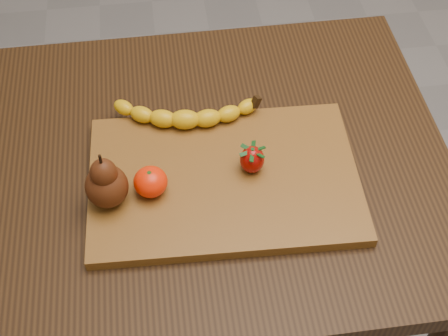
{
  "coord_description": "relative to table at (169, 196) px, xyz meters",
  "views": [
    {
      "loc": [
        0.01,
        -0.7,
        1.6
      ],
      "look_at": [
        0.09,
        -0.06,
        0.8
      ],
      "focal_mm": 50.0,
      "sensor_mm": 36.0,
      "label": 1
    }
  ],
  "objects": [
    {
      "name": "table",
      "position": [
        0.0,
        0.0,
        0.0
      ],
      "size": [
        1.0,
        0.7,
        0.76
      ],
      "color": "black",
      "rests_on": "ground"
    },
    {
      "name": "strawberry",
      "position": [
        0.14,
        -0.05,
        0.14
      ],
      "size": [
        0.05,
        0.05,
        0.05
      ],
      "primitive_type": null,
      "rotation": [
        0.0,
        0.0,
        0.27
      ],
      "color": "#980804",
      "rests_on": "cutting_board"
    },
    {
      "name": "mandarin",
      "position": [
        -0.03,
        -0.07,
        0.14
      ],
      "size": [
        0.07,
        0.07,
        0.05
      ],
      "primitive_type": "ellipsoid",
      "rotation": [
        0.0,
        0.0,
        0.29
      ],
      "color": "#F52402",
      "rests_on": "cutting_board"
    },
    {
      "name": "banana",
      "position": [
        0.04,
        0.06,
        0.14
      ],
      "size": [
        0.23,
        0.09,
        0.04
      ],
      "primitive_type": null,
      "rotation": [
        0.0,
        0.0,
        -0.12
      ],
      "color": "#E1B00A",
      "rests_on": "cutting_board"
    },
    {
      "name": "pear",
      "position": [
        -0.1,
        -0.08,
        0.17
      ],
      "size": [
        0.08,
        0.08,
        0.11
      ],
      "primitive_type": null,
      "rotation": [
        0.0,
        0.0,
        0.24
      ],
      "color": "#471E0B",
      "rests_on": "cutting_board"
    },
    {
      "name": "cutting_board",
      "position": [
        0.09,
        -0.06,
        0.11
      ],
      "size": [
        0.46,
        0.32,
        0.02
      ],
      "primitive_type": "cube",
      "rotation": [
        0.0,
        0.0,
        -0.04
      ],
      "color": "brown",
      "rests_on": "table"
    }
  ]
}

